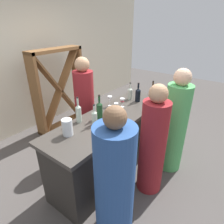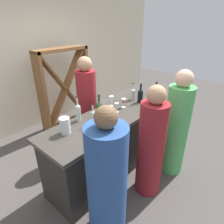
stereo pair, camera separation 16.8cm
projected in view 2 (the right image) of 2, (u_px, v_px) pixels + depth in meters
The scene contains 18 objects.
ground_plane at pixel (112, 167), 3.05m from camera, with size 12.00×12.00×0.00m, color #4C4744.
back_wall at pixel (27, 60), 3.74m from camera, with size 8.00×0.10×2.80m, color beige.
bar_counter at pixel (112, 143), 2.85m from camera, with size 2.11×0.67×0.92m.
wine_rack at pixel (65, 89), 3.95m from camera, with size 1.11×0.28×1.63m.
wine_bottle_leftmost_clear_pale at pixel (78, 112), 2.45m from camera, with size 0.07×0.07×0.34m.
wine_bottle_second_left_clear_pale at pixel (93, 117), 2.38m from camera, with size 0.07×0.07×0.28m.
wine_bottle_center_olive_green at pixel (99, 109), 2.53m from camera, with size 0.08×0.08×0.33m.
wine_bottle_second_right_clear_pale at pixel (133, 94), 3.11m from camera, with size 0.08×0.08×0.28m.
wine_bottle_rightmost_near_black at pixel (140, 95), 3.02m from camera, with size 0.08×0.08×0.31m.
wine_bottle_far_right_amber_brown at pixel (156, 92), 3.14m from camera, with size 0.07×0.07×0.29m.
wine_glass_near_left at pixel (117, 106), 2.69m from camera, with size 0.06×0.06×0.14m.
wine_glass_near_center at pixel (124, 101), 2.84m from camera, with size 0.07×0.07×0.14m.
wine_glass_near_right at pixel (111, 99), 2.88m from camera, with size 0.07×0.07×0.16m.
water_pitcher at pixel (65, 126), 2.20m from camera, with size 0.12×0.12×0.20m.
person_left_guest at pixel (176, 128), 2.72m from camera, with size 0.43×0.43×1.56m.
person_center_guest at pixel (107, 184), 1.84m from camera, with size 0.44×0.44×1.52m.
person_right_guest at pixel (151, 147), 2.38m from camera, with size 0.34×0.34×1.49m.
person_server_behind at pixel (87, 109), 3.18m from camera, with size 0.36×0.36×1.63m.
Camera 2 is at (-1.78, -1.55, 2.12)m, focal length 30.83 mm.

